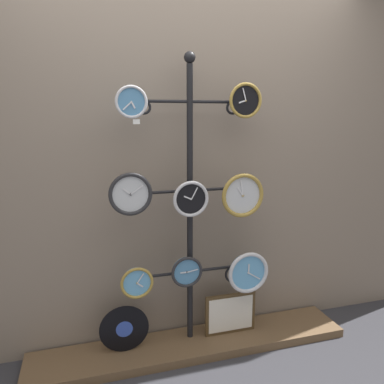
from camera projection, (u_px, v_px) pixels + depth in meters
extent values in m
plane|color=#333338|center=(209.00, 382.00, 2.28)|extent=(12.00, 12.00, 0.00)
cube|color=gray|center=(183.00, 145.00, 2.53)|extent=(4.40, 0.04, 2.80)
cube|color=brown|center=(192.00, 345.00, 2.60)|extent=(2.20, 0.36, 0.06)
cylinder|color=black|center=(190.00, 342.00, 2.66)|extent=(0.42, 0.42, 0.02)
cylinder|color=black|center=(190.00, 213.00, 2.47)|extent=(0.04, 0.04, 1.88)
sphere|color=black|center=(190.00, 57.00, 2.27)|extent=(0.07, 0.07, 0.07)
cylinder|color=black|center=(167.00, 101.00, 2.29)|extent=(0.29, 0.02, 0.02)
torus|color=black|center=(144.00, 107.00, 2.25)|extent=(0.09, 0.02, 0.09)
cylinder|color=black|center=(211.00, 102.00, 2.37)|extent=(0.29, 0.02, 0.02)
torus|color=black|center=(232.00, 108.00, 2.41)|extent=(0.09, 0.02, 0.09)
cylinder|color=black|center=(165.00, 192.00, 2.39)|extent=(0.33, 0.02, 0.02)
torus|color=black|center=(139.00, 202.00, 2.36)|extent=(0.12, 0.02, 0.12)
cylinder|color=black|center=(214.00, 189.00, 2.49)|extent=(0.33, 0.02, 0.02)
torus|color=black|center=(237.00, 195.00, 2.54)|extent=(0.12, 0.02, 0.12)
cylinder|color=black|center=(167.00, 274.00, 2.51)|extent=(0.32, 0.02, 0.02)
torus|color=black|center=(143.00, 285.00, 2.48)|extent=(0.13, 0.02, 0.13)
cylinder|color=black|center=(212.00, 269.00, 2.60)|extent=(0.32, 0.02, 0.02)
torus|color=black|center=(233.00, 274.00, 2.65)|extent=(0.13, 0.02, 0.13)
cylinder|color=#4C84B2|center=(131.00, 102.00, 2.14)|extent=(0.17, 0.02, 0.17)
torus|color=silver|center=(131.00, 102.00, 2.13)|extent=(0.19, 0.02, 0.19)
cylinder|color=silver|center=(131.00, 102.00, 2.13)|extent=(0.01, 0.01, 0.01)
cube|color=silver|center=(133.00, 105.00, 2.13)|extent=(0.03, 0.00, 0.04)
cube|color=silver|center=(127.00, 106.00, 2.12)|extent=(0.05, 0.00, 0.05)
cylinder|color=black|center=(245.00, 101.00, 2.35)|extent=(0.20, 0.02, 0.20)
torus|color=#A58438|center=(246.00, 101.00, 2.34)|extent=(0.22, 0.02, 0.22)
cylinder|color=#A58438|center=(246.00, 101.00, 2.34)|extent=(0.01, 0.01, 0.01)
cube|color=silver|center=(242.00, 102.00, 2.33)|extent=(0.05, 0.00, 0.02)
cube|color=silver|center=(244.00, 94.00, 2.32)|extent=(0.03, 0.00, 0.08)
cylinder|color=silver|center=(130.00, 194.00, 2.24)|extent=(0.24, 0.02, 0.24)
torus|color=#262628|center=(131.00, 194.00, 2.23)|extent=(0.26, 0.02, 0.26)
cylinder|color=#262628|center=(131.00, 194.00, 2.23)|extent=(0.01, 0.01, 0.01)
cube|color=silver|center=(127.00, 191.00, 2.22)|extent=(0.05, 0.00, 0.04)
cube|color=silver|center=(137.00, 190.00, 2.23)|extent=(0.08, 0.00, 0.06)
cylinder|color=black|center=(190.00, 199.00, 2.36)|extent=(0.21, 0.02, 0.21)
torus|color=silver|center=(191.00, 199.00, 2.34)|extent=(0.23, 0.02, 0.23)
cylinder|color=silver|center=(191.00, 199.00, 2.34)|extent=(0.01, 0.01, 0.01)
cube|color=silver|center=(188.00, 198.00, 2.33)|extent=(0.05, 0.00, 0.03)
cube|color=silver|center=(194.00, 193.00, 2.34)|extent=(0.04, 0.00, 0.08)
cylinder|color=silver|center=(242.00, 195.00, 2.46)|extent=(0.27, 0.02, 0.27)
torus|color=#A58438|center=(243.00, 196.00, 2.45)|extent=(0.29, 0.03, 0.29)
cylinder|color=#A58438|center=(243.00, 196.00, 2.45)|extent=(0.02, 0.01, 0.02)
cube|color=silver|center=(240.00, 192.00, 2.43)|extent=(0.04, 0.00, 0.06)
cube|color=silver|center=(242.00, 188.00, 2.43)|extent=(0.03, 0.00, 0.10)
cylinder|color=#60A8DB|center=(137.00, 282.00, 2.36)|extent=(0.19, 0.02, 0.19)
torus|color=#A58438|center=(137.00, 283.00, 2.34)|extent=(0.21, 0.02, 0.21)
cylinder|color=#A58438|center=(137.00, 283.00, 2.34)|extent=(0.01, 0.01, 0.01)
cube|color=silver|center=(140.00, 285.00, 2.35)|extent=(0.04, 0.00, 0.04)
cube|color=silver|center=(140.00, 278.00, 2.34)|extent=(0.05, 0.00, 0.07)
cylinder|color=#4C84B2|center=(186.00, 271.00, 2.47)|extent=(0.19, 0.02, 0.19)
torus|color=#262628|center=(187.00, 272.00, 2.45)|extent=(0.21, 0.02, 0.21)
cylinder|color=#262628|center=(187.00, 272.00, 2.45)|extent=(0.01, 0.01, 0.01)
cube|color=silver|center=(184.00, 273.00, 2.45)|extent=(0.05, 0.00, 0.01)
cube|color=silver|center=(193.00, 271.00, 2.46)|extent=(0.08, 0.00, 0.02)
cylinder|color=#60A8DB|center=(248.00, 272.00, 2.56)|extent=(0.27, 0.02, 0.27)
torus|color=silver|center=(249.00, 273.00, 2.54)|extent=(0.29, 0.03, 0.29)
cylinder|color=silver|center=(249.00, 273.00, 2.54)|extent=(0.02, 0.01, 0.02)
cube|color=silver|center=(249.00, 269.00, 2.54)|extent=(0.01, 0.00, 0.06)
cube|color=silver|center=(254.00, 276.00, 2.56)|extent=(0.09, 0.00, 0.06)
cylinder|color=black|center=(124.00, 329.00, 2.45)|extent=(0.32, 0.01, 0.32)
cylinder|color=#334FB2|center=(124.00, 329.00, 2.44)|extent=(0.11, 0.00, 0.11)
cube|color=#4C381E|center=(230.00, 313.00, 2.67)|extent=(0.37, 0.02, 0.30)
cube|color=white|center=(231.00, 314.00, 2.66)|extent=(0.33, 0.00, 0.25)
cube|color=white|center=(136.00, 122.00, 2.16)|extent=(0.04, 0.00, 0.03)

